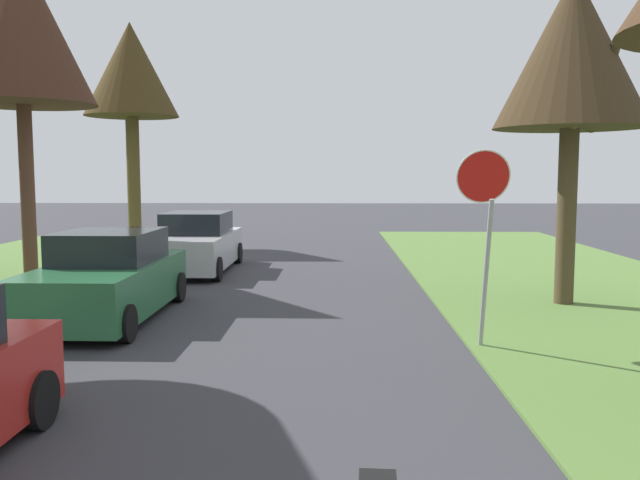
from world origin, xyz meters
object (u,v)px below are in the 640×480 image
object	(u,v)px
street_tree_right_mid_b	(573,53)
parked_sedan_silver	(196,244)
parked_sedan_green	(108,279)
street_tree_left_mid_b	(20,27)
street_tree_left_far	(131,72)
stop_sign_far	(484,205)

from	to	relation	value
street_tree_right_mid_b	parked_sedan_silver	size ratio (longest dim) A/B	1.45
street_tree_right_mid_b	parked_sedan_green	size ratio (longest dim) A/B	1.45
street_tree_right_mid_b	street_tree_left_mid_b	size ratio (longest dim) A/B	0.82
street_tree_left_far	parked_sedan_silver	size ratio (longest dim) A/B	1.77
stop_sign_far	street_tree_right_mid_b	size ratio (longest dim) A/B	0.46
street_tree_left_far	parked_sedan_silver	distance (m)	8.60
stop_sign_far	street_tree_right_mid_b	bearing A→B (deg)	54.34
street_tree_right_mid_b	parked_sedan_green	bearing A→B (deg)	-170.95
street_tree_left_far	street_tree_right_mid_b	bearing A→B (deg)	-41.40
street_tree_left_mid_b	street_tree_left_far	world-z (taller)	street_tree_left_far
street_tree_right_mid_b	parked_sedan_green	xyz separation A→B (m)	(-8.61, -1.37, -4.17)
street_tree_right_mid_b	street_tree_left_mid_b	distance (m)	12.08
street_tree_right_mid_b	stop_sign_far	bearing A→B (deg)	-125.66
parked_sedan_silver	street_tree_left_mid_b	bearing A→B (deg)	-149.57
street_tree_left_mid_b	stop_sign_far	bearing A→B (deg)	-31.21
parked_sedan_silver	street_tree_right_mid_b	bearing A→B (deg)	-28.64
stop_sign_far	parked_sedan_green	world-z (taller)	stop_sign_far
street_tree_right_mid_b	parked_sedan_silver	xyz separation A→B (m)	(-8.25, 4.51, -4.17)
street_tree_left_mid_b	parked_sedan_silver	distance (m)	6.65
street_tree_left_mid_b	street_tree_left_far	size ratio (longest dim) A/B	1.00
parked_sedan_silver	street_tree_left_far	bearing A→B (deg)	120.52
stop_sign_far	parked_sedan_green	distance (m)	6.70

